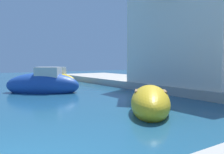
# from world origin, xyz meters

# --- Properties ---
(quay_promenade) EXTENTS (44.00, 32.00, 0.50)m
(quay_promenade) POSITION_xyz_m (4.32, -0.37, 0.25)
(quay_promenade) COLOR #ADA89E
(quay_promenade) RESTS_ON ground
(moored_boat_3) EXTENTS (2.65, 3.90, 1.74)m
(moored_boat_3) POSITION_xyz_m (7.32, 15.67, 0.45)
(moored_boat_3) COLOR gold
(moored_boat_3) RESTS_ON ground
(moored_boat_5) EXTENTS (4.82, 4.23, 1.98)m
(moored_boat_5) POSITION_xyz_m (4.32, 10.43, 0.51)
(moored_boat_5) COLOR #1E479E
(moored_boat_5) RESTS_ON ground
(moored_boat_7) EXTENTS (3.72, 3.96, 1.33)m
(moored_boat_7) POSITION_xyz_m (5.99, 2.36, 0.37)
(moored_boat_7) COLOR gold
(moored_boat_7) RESTS_ON ground
(waterfront_building_main) EXTENTS (5.95, 7.83, 7.14)m
(waterfront_building_main) POSITION_xyz_m (13.00, 5.70, 4.13)
(waterfront_building_main) COLOR silver
(waterfront_building_main) RESTS_ON quay_promenade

